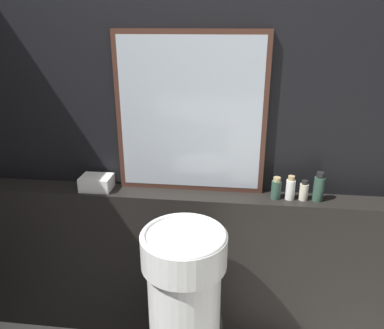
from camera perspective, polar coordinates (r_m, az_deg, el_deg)
The scene contains 9 objects.
wall_back at distance 1.94m, azimuth 2.11°, elevation 5.88°, with size 8.00×0.06×2.50m.
vanity_counter at distance 2.19m, azimuth 1.57°, elevation -15.40°, with size 2.83×0.17×0.91m.
pedestal_sink at distance 1.89m, azimuth -1.16°, elevation -21.54°, with size 0.38×0.38×0.91m.
mirror at distance 1.89m, azimuth -0.24°, elevation 7.57°, with size 0.76×0.03×0.81m.
towel_stack at distance 2.07m, azimuth -14.33°, elevation -2.70°, with size 0.16×0.12×0.07m.
shampoo_bottle at distance 1.94m, azimuth 12.71°, elevation -3.61°, with size 0.05×0.05×0.12m.
conditioner_bottle at distance 1.95m, azimuth 14.77°, elevation -3.56°, with size 0.05×0.05×0.13m.
lotion_bottle at distance 1.96m, azimuth 16.67°, elevation -3.88°, with size 0.04×0.04×0.10m.
body_wash_bottle at distance 1.97m, azimuth 18.75°, elevation -3.36°, with size 0.05×0.05×0.15m.
Camera 1 is at (0.15, -0.35, 1.76)m, focal length 35.00 mm.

